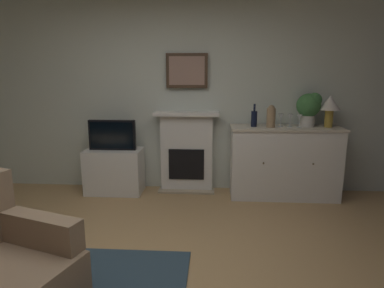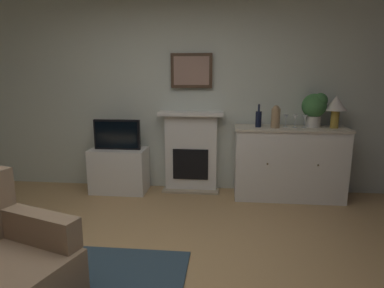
{
  "view_description": "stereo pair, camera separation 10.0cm",
  "coord_description": "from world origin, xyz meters",
  "px_view_note": "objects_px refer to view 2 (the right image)",
  "views": [
    {
      "loc": [
        0.51,
        -2.13,
        1.58
      ],
      "look_at": [
        0.34,
        0.59,
        1.0
      ],
      "focal_mm": 30.53,
      "sensor_mm": 36.0,
      "label": 1
    },
    {
      "loc": [
        0.61,
        -2.12,
        1.58
      ],
      "look_at": [
        0.34,
        0.59,
        1.0
      ],
      "focal_mm": 30.53,
      "sensor_mm": 36.0,
      "label": 2
    }
  ],
  "objects_px": {
    "wine_glass_center": "(295,118)",
    "potted_plant_small": "(315,107)",
    "fireplace_unit": "(191,152)",
    "vase_decorative": "(276,117)",
    "framed_picture": "(191,71)",
    "table_lamp": "(336,106)",
    "wine_bottle": "(258,119)",
    "sideboard_cabinet": "(289,163)",
    "tv_cabinet": "(119,170)",
    "wine_glass_left": "(286,118)",
    "wine_glass_right": "(305,118)",
    "tv_set": "(117,135)"
  },
  "relations": [
    {
      "from": "wine_glass_left",
      "to": "wine_glass_center",
      "type": "xyz_separation_m",
      "value": [
        0.11,
        -0.03,
        0.0
      ]
    },
    {
      "from": "wine_glass_center",
      "to": "tv_set",
      "type": "bearing_deg",
      "value": 179.85
    },
    {
      "from": "fireplace_unit",
      "to": "sideboard_cabinet",
      "type": "bearing_deg",
      "value": -7.86
    },
    {
      "from": "wine_bottle",
      "to": "wine_glass_left",
      "type": "relative_size",
      "value": 1.76
    },
    {
      "from": "tv_cabinet",
      "to": "wine_bottle",
      "type": "bearing_deg",
      "value": -0.97
    },
    {
      "from": "wine_bottle",
      "to": "wine_glass_right",
      "type": "relative_size",
      "value": 1.76
    },
    {
      "from": "framed_picture",
      "to": "table_lamp",
      "type": "relative_size",
      "value": 1.37
    },
    {
      "from": "wine_bottle",
      "to": "wine_glass_right",
      "type": "distance_m",
      "value": 0.56
    },
    {
      "from": "framed_picture",
      "to": "vase_decorative",
      "type": "xyz_separation_m",
      "value": [
        1.08,
        -0.27,
        -0.56
      ]
    },
    {
      "from": "sideboard_cabinet",
      "to": "wine_glass_right",
      "type": "height_order",
      "value": "wine_glass_right"
    },
    {
      "from": "wine_glass_center",
      "to": "wine_glass_right",
      "type": "bearing_deg",
      "value": -8.12
    },
    {
      "from": "fireplace_unit",
      "to": "potted_plant_small",
      "type": "height_order",
      "value": "potted_plant_small"
    },
    {
      "from": "sideboard_cabinet",
      "to": "vase_decorative",
      "type": "height_order",
      "value": "vase_decorative"
    },
    {
      "from": "tv_cabinet",
      "to": "tv_set",
      "type": "xyz_separation_m",
      "value": [
        0.0,
        -0.02,
        0.5
      ]
    },
    {
      "from": "wine_glass_center",
      "to": "vase_decorative",
      "type": "relative_size",
      "value": 0.59
    },
    {
      "from": "wine_bottle",
      "to": "potted_plant_small",
      "type": "bearing_deg",
      "value": 5.08
    },
    {
      "from": "sideboard_cabinet",
      "to": "wine_bottle",
      "type": "height_order",
      "value": "wine_bottle"
    },
    {
      "from": "table_lamp",
      "to": "tv_cabinet",
      "type": "height_order",
      "value": "table_lamp"
    },
    {
      "from": "wine_glass_center",
      "to": "tv_cabinet",
      "type": "xyz_separation_m",
      "value": [
        -2.3,
        0.03,
        -0.75
      ]
    },
    {
      "from": "sideboard_cabinet",
      "to": "tv_set",
      "type": "bearing_deg",
      "value": -179.79
    },
    {
      "from": "tv_cabinet",
      "to": "potted_plant_small",
      "type": "height_order",
      "value": "potted_plant_small"
    },
    {
      "from": "tv_set",
      "to": "framed_picture",
      "type": "bearing_deg",
      "value": 13.31
    },
    {
      "from": "sideboard_cabinet",
      "to": "wine_glass_left",
      "type": "bearing_deg",
      "value": 165.68
    },
    {
      "from": "fireplace_unit",
      "to": "wine_glass_center",
      "type": "distance_m",
      "value": 1.43
    },
    {
      "from": "table_lamp",
      "to": "wine_glass_center",
      "type": "distance_m",
      "value": 0.5
    },
    {
      "from": "sideboard_cabinet",
      "to": "table_lamp",
      "type": "distance_m",
      "value": 0.91
    },
    {
      "from": "fireplace_unit",
      "to": "vase_decorative",
      "type": "height_order",
      "value": "vase_decorative"
    },
    {
      "from": "wine_glass_center",
      "to": "potted_plant_small",
      "type": "bearing_deg",
      "value": 13.84
    },
    {
      "from": "table_lamp",
      "to": "wine_glass_left",
      "type": "distance_m",
      "value": 0.61
    },
    {
      "from": "wine_bottle",
      "to": "wine_glass_left",
      "type": "distance_m",
      "value": 0.34
    },
    {
      "from": "wine_bottle",
      "to": "tv_cabinet",
      "type": "height_order",
      "value": "wine_bottle"
    },
    {
      "from": "vase_decorative",
      "to": "tv_set",
      "type": "height_order",
      "value": "vase_decorative"
    },
    {
      "from": "fireplace_unit",
      "to": "sideboard_cabinet",
      "type": "height_order",
      "value": "fireplace_unit"
    },
    {
      "from": "wine_glass_left",
      "to": "wine_glass_right",
      "type": "xyz_separation_m",
      "value": [
        0.22,
        -0.05,
        0.0
      ]
    },
    {
      "from": "framed_picture",
      "to": "table_lamp",
      "type": "height_order",
      "value": "framed_picture"
    },
    {
      "from": "table_lamp",
      "to": "tv_set",
      "type": "relative_size",
      "value": 0.65
    },
    {
      "from": "table_lamp",
      "to": "wine_bottle",
      "type": "bearing_deg",
      "value": -178.99
    },
    {
      "from": "table_lamp",
      "to": "wine_glass_right",
      "type": "bearing_deg",
      "value": -175.36
    },
    {
      "from": "wine_bottle",
      "to": "fireplace_unit",
      "type": "bearing_deg",
      "value": 167.51
    },
    {
      "from": "fireplace_unit",
      "to": "wine_bottle",
      "type": "distance_m",
      "value": 1.02
    },
    {
      "from": "fireplace_unit",
      "to": "wine_glass_right",
      "type": "bearing_deg",
      "value": -8.21
    },
    {
      "from": "wine_glass_left",
      "to": "vase_decorative",
      "type": "distance_m",
      "value": 0.15
    },
    {
      "from": "framed_picture",
      "to": "wine_glass_center",
      "type": "distance_m",
      "value": 1.47
    },
    {
      "from": "table_lamp",
      "to": "wine_glass_left",
      "type": "relative_size",
      "value": 2.42
    },
    {
      "from": "sideboard_cabinet",
      "to": "vase_decorative",
      "type": "relative_size",
      "value": 4.98
    },
    {
      "from": "table_lamp",
      "to": "framed_picture",
      "type": "bearing_deg",
      "value": 172.97
    },
    {
      "from": "tv_cabinet",
      "to": "tv_set",
      "type": "relative_size",
      "value": 1.21
    },
    {
      "from": "framed_picture",
      "to": "wine_glass_left",
      "type": "relative_size",
      "value": 3.33
    },
    {
      "from": "sideboard_cabinet",
      "to": "tv_set",
      "type": "distance_m",
      "value": 2.28
    },
    {
      "from": "sideboard_cabinet",
      "to": "wine_glass_center",
      "type": "relative_size",
      "value": 8.48
    }
  ]
}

